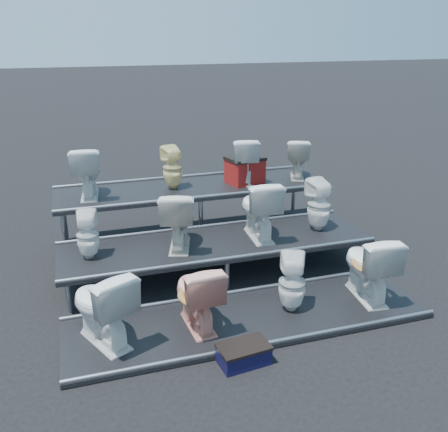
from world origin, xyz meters
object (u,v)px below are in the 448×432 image
object	(u,v)px
toilet_0	(102,306)
step_stool	(244,355)
toilet_7	(319,205)
toilet_8	(87,172)
toilet_9	(173,168)
toilet_11	(297,158)
red_crate	(245,171)
toilet_5	(178,219)
toilet_3	(369,265)
toilet_2	(292,283)
toilet_1	(197,294)
toilet_6	(259,208)
toilet_4	(88,235)
toilet_10	(244,160)

from	to	relation	value
toilet_0	step_stool	distance (m)	1.56
toilet_0	toilet_7	bearing A→B (deg)	177.42
toilet_8	toilet_9	size ratio (longest dim) A/B	1.14
toilet_11	red_crate	world-z (taller)	toilet_11
toilet_5	toilet_8	world-z (taller)	toilet_8
toilet_3	toilet_2	bearing A→B (deg)	5.56
toilet_7	toilet_0	bearing A→B (deg)	15.18
toilet_1	toilet_6	size ratio (longest dim) A/B	0.95
toilet_11	toilet_4	bearing A→B (deg)	43.42
toilet_7	toilet_10	size ratio (longest dim) A/B	1.02
toilet_1	toilet_10	bearing A→B (deg)	-123.20
toilet_3	toilet_7	size ratio (longest dim) A/B	1.15
red_crate	toilet_0	bearing A→B (deg)	-148.69
toilet_8	step_stool	bearing A→B (deg)	116.96
toilet_10	step_stool	bearing A→B (deg)	82.46
toilet_3	step_stool	bearing A→B (deg)	26.57
toilet_10	red_crate	xyz separation A→B (m)	(-0.00, -0.05, -0.18)
toilet_6	toilet_7	world-z (taller)	toilet_6
toilet_7	toilet_8	distance (m)	3.39
toilet_8	step_stool	distance (m)	3.73
toilet_3	toilet_6	size ratio (longest dim) A/B	1.03
toilet_3	toilet_11	world-z (taller)	toilet_11
toilet_2	toilet_3	bearing A→B (deg)	-157.86
toilet_0	toilet_8	world-z (taller)	toilet_8
toilet_0	toilet_4	distance (m)	1.33
toilet_1	toilet_11	size ratio (longest dim) A/B	1.21
toilet_1	toilet_4	xyz separation A→B (m)	(-1.07, 1.30, 0.32)
toilet_5	toilet_3	bearing A→B (deg)	164.02
toilet_2	toilet_7	world-z (taller)	toilet_7
toilet_10	toilet_11	size ratio (longest dim) A/B	1.12
step_stool	toilet_4	bearing A→B (deg)	117.55
toilet_5	toilet_9	xyz separation A→B (m)	(0.21, 1.30, 0.33)
toilet_1	red_crate	size ratio (longest dim) A/B	1.51
toilet_2	toilet_10	bearing A→B (deg)	-74.76
toilet_8	toilet_9	distance (m)	1.27
toilet_7	toilet_9	size ratio (longest dim) A/B	1.13
toilet_9	toilet_10	bearing A→B (deg)	168.97
toilet_3	toilet_4	xyz separation A→B (m)	(-3.23, 1.30, 0.28)
toilet_4	toilet_8	bearing A→B (deg)	-87.19
toilet_3	toilet_10	bearing A→B (deg)	-69.40
toilet_0	toilet_6	size ratio (longest dim) A/B	1.03
toilet_6	toilet_5	bearing A→B (deg)	3.35
toilet_1	red_crate	distance (m)	2.99
toilet_3	toilet_4	world-z (taller)	toilet_4
toilet_0	toilet_6	world-z (taller)	toilet_6
toilet_2	toilet_5	xyz separation A→B (m)	(-1.06, 1.30, 0.44)
toilet_2	toilet_9	distance (m)	2.84
toilet_10	red_crate	size ratio (longest dim) A/B	1.39
toilet_3	toilet_4	size ratio (longest dim) A/B	1.38
toilet_0	toilet_6	bearing A→B (deg)	-174.84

